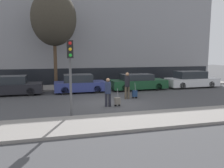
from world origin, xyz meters
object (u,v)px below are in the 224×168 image
Objects in this scene: traffic_light at (70,63)px; parked_car_2 at (138,82)px; bare_tree_near_crossing at (54,18)px; pedestrian_right at (127,84)px; trolley_left at (117,101)px; pedestrian_left at (108,91)px; parked_car_1 at (79,84)px; parked_car_0 at (12,86)px; trolley_right at (135,94)px; parked_car_3 at (191,80)px.

parked_car_2 is at bearing 48.63° from traffic_light.
traffic_light is at bearing -85.71° from bare_tree_near_crossing.
parked_car_2 is at bearing -123.49° from pedestrian_right.
trolley_left is at bearing -64.85° from bare_tree_near_crossing.
pedestrian_left is 9.20m from bare_tree_near_crossing.
parked_car_1 is 7.22m from traffic_light.
parked_car_0 reaches higher than trolley_right.
pedestrian_left is at bearing -126.68° from parked_car_2.
parked_car_3 reaches higher than parked_car_0.
trolley_left is 0.97× the size of trolley_right.
parked_car_2 is 3.99m from pedestrian_right.
pedestrian_right reaches higher than parked_car_1.
traffic_light is 0.45× the size of bare_tree_near_crossing.
parked_car_0 is 9.00m from trolley_right.
parked_car_0 is at bearing 118.69° from traffic_light.
parked_car_1 is 4.78m from trolley_right.
trolley_right is at bearing -135.88° from pedestrian_left.
parked_car_3 is 13.11m from bare_tree_near_crossing.
parked_car_1 is 5.49m from trolley_left.
parked_car_2 is (4.93, 0.00, -0.03)m from parked_car_1.
trolley_left is 2.34m from pedestrian_right.
parked_car_0 is 2.52× the size of pedestrian_left.
bare_tree_near_crossing is at bearing 163.38° from parked_car_2.
parked_car_3 reaches higher than parked_car_2.
trolley_left is (0.55, -0.06, -0.62)m from pedestrian_left.
parked_car_3 is (5.14, 0.02, 0.05)m from parked_car_2.
bare_tree_near_crossing reaches higher than traffic_light.
trolley_left is 9.77m from bare_tree_near_crossing.
traffic_light is (-2.19, -1.69, 1.65)m from pedestrian_left.
parked_car_3 is (10.07, 0.02, 0.02)m from parked_car_1.
pedestrian_right is (1.76, 1.81, 0.09)m from pedestrian_left.
pedestrian_left is 0.45× the size of traffic_light.
pedestrian_left reaches higher than trolley_left.
pedestrian_left is (-9.00, -5.20, 0.25)m from parked_car_3.
bare_tree_near_crossing is (-6.72, 2.01, 5.28)m from parked_car_2.
pedestrian_right is at bearing -24.05° from parked_car_0.
parked_car_2 is 4.48× the size of trolley_left.
trolley_right is at bearing 46.77° from trolley_left.
parked_car_3 reaches higher than parked_car_1.
traffic_light is at bearing -148.39° from parked_car_3.
parked_car_0 is 1.05× the size of parked_car_1.
parked_car_2 is at bearing 0.03° from parked_car_1.
parked_car_3 reaches higher than trolley_left.
trolley_left is at bearing -122.30° from parked_car_2.
bare_tree_near_crossing is (-4.62, 5.38, 4.89)m from pedestrian_right.
parked_car_0 is 8.45m from trolley_left.
trolley_left is (-8.46, -5.26, -0.37)m from parked_car_3.
traffic_light is at bearing -149.24° from trolley_left.
trolley_right is at bearing -22.53° from parked_car_0.
pedestrian_right is 0.49× the size of traffic_light.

